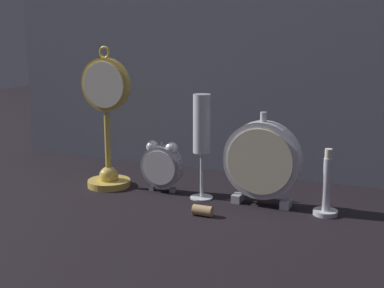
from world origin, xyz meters
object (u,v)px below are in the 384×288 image
at_px(alarm_clock_twin_bell, 162,164).
at_px(brass_candlestick, 326,193).
at_px(mantel_clock_silver, 262,161).
at_px(champagne_flute, 202,131).
at_px(pocket_watch_on_stand, 107,129).
at_px(wine_cork, 203,211).

bearing_deg(alarm_clock_twin_bell, brass_candlestick, -1.62).
xyz_separation_m(mantel_clock_silver, champagne_flute, (-0.14, -0.01, 0.05)).
bearing_deg(mantel_clock_silver, champagne_flute, -177.80).
distance_m(pocket_watch_on_stand, wine_cork, 0.34).
bearing_deg(champagne_flute, brass_candlestick, -0.21).
xyz_separation_m(champagne_flute, brass_candlestick, (0.28, -0.00, -0.11)).
bearing_deg(champagne_flute, alarm_clock_twin_bell, 174.67).
bearing_deg(mantel_clock_silver, pocket_watch_on_stand, -178.81).
relative_size(brass_candlestick, wine_cork, 3.36).
bearing_deg(brass_candlestick, champagne_flute, 179.79).
relative_size(pocket_watch_on_stand, brass_candlestick, 2.41).
xyz_separation_m(brass_candlestick, wine_cork, (-0.23, -0.11, -0.04)).
height_order(brass_candlestick, wine_cork, brass_candlestick).
bearing_deg(wine_cork, alarm_clock_twin_bell, 142.41).
relative_size(champagne_flute, brass_candlestick, 1.70).
bearing_deg(pocket_watch_on_stand, wine_cork, -19.70).
height_order(champagne_flute, wine_cork, champagne_flute).
xyz_separation_m(alarm_clock_twin_bell, brass_candlestick, (0.39, -0.01, -0.02)).
height_order(alarm_clock_twin_bell, mantel_clock_silver, mantel_clock_silver).
distance_m(alarm_clock_twin_bell, wine_cork, 0.20).
height_order(champagne_flute, brass_candlestick, champagne_flute).
relative_size(mantel_clock_silver, brass_candlestick, 1.47).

